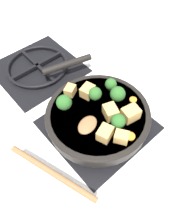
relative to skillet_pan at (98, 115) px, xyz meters
name	(u,v)px	position (x,y,z in m)	size (l,w,h in m)	color
ground_plane	(98,125)	(0.00, 0.00, -0.05)	(2.40, 2.40, 0.00)	white
front_burner_grate	(98,123)	(0.00, 0.00, -0.04)	(0.31, 0.31, 0.03)	black
rear_burner_grate	(38,67)	(0.00, 0.36, -0.04)	(0.31, 0.31, 0.03)	black
skillet_pan	(98,115)	(0.00, 0.00, 0.00)	(0.32, 0.44, 0.05)	black
wooden_spoon	(68,152)	(-0.15, -0.05, 0.03)	(0.24, 0.25, 0.02)	brown
tofu_cube_center_large	(111,112)	(0.02, -0.04, 0.04)	(0.05, 0.04, 0.04)	tan
tofu_cube_near_handle	(131,114)	(0.06, -0.08, 0.04)	(0.05, 0.04, 0.04)	tan
tofu_cube_east_chunk	(88,91)	(0.02, 0.07, 0.04)	(0.04, 0.03, 0.03)	tan
tofu_cube_west_chunk	(70,90)	(-0.02, 0.11, 0.04)	(0.04, 0.03, 0.03)	tan
tofu_cube_back_piece	(121,137)	(-0.02, -0.12, 0.04)	(0.04, 0.03, 0.03)	tan
tofu_cube_front_piece	(105,133)	(-0.04, -0.08, 0.04)	(0.04, 0.03, 0.03)	tan
broccoli_floret_near_spoon	(118,121)	(0.01, -0.08, 0.05)	(0.04, 0.04, 0.05)	#709956
broccoli_floret_center_top	(111,84)	(0.09, 0.04, 0.05)	(0.04, 0.04, 0.04)	#709956
broccoli_floret_east_rim	(95,94)	(0.03, 0.04, 0.05)	(0.04, 0.04, 0.05)	#709956
broccoli_floret_west_rim	(64,103)	(-0.07, 0.07, 0.05)	(0.05, 0.05, 0.05)	#709956
broccoli_floret_north_edge	(118,94)	(0.07, -0.01, 0.05)	(0.05, 0.05, 0.05)	#709956
carrot_slice_orange_thin	(133,100)	(0.11, -0.04, 0.02)	(0.02, 0.02, 0.01)	orange
carrot_slice_near_center	(130,136)	(0.01, -0.13, 0.02)	(0.03, 0.03, 0.01)	orange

